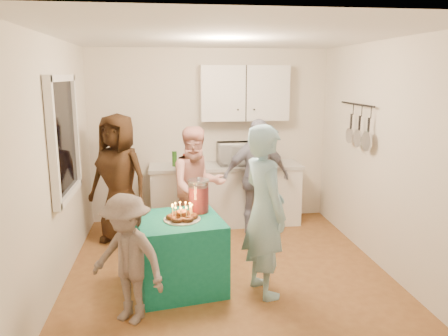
{
  "coord_description": "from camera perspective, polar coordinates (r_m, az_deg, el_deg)",
  "views": [
    {
      "loc": [
        -0.65,
        -4.58,
        2.21
      ],
      "look_at": [
        0.0,
        0.35,
        1.15
      ],
      "focal_mm": 35.0,
      "sensor_mm": 36.0,
      "label": 1
    }
  ],
  "objects": [
    {
      "name": "floor",
      "position": [
        5.13,
        0.53,
        -13.51
      ],
      "size": [
        4.0,
        4.0,
        0.0
      ],
      "primitive_type": "plane",
      "color": "brown",
      "rests_on": "ground"
    },
    {
      "name": "ceiling",
      "position": [
        4.64,
        0.59,
        16.86
      ],
      "size": [
        4.0,
        4.0,
        0.0
      ],
      "primitive_type": "plane",
      "color": "white",
      "rests_on": "floor"
    },
    {
      "name": "back_wall",
      "position": [
        6.67,
        -1.86,
        4.2
      ],
      "size": [
        3.6,
        3.6,
        0.0
      ],
      "primitive_type": "plane",
      "color": "silver",
      "rests_on": "floor"
    },
    {
      "name": "left_wall",
      "position": [
        4.81,
        -21.2,
        0.3
      ],
      "size": [
        4.0,
        4.0,
        0.0
      ],
      "primitive_type": "plane",
      "color": "silver",
      "rests_on": "floor"
    },
    {
      "name": "right_wall",
      "position": [
        5.27,
        20.32,
        1.34
      ],
      "size": [
        4.0,
        4.0,
        0.0
      ],
      "primitive_type": "plane",
      "color": "silver",
      "rests_on": "floor"
    },
    {
      "name": "window_night",
      "position": [
        5.05,
        -20.31,
        3.78
      ],
      "size": [
        0.04,
        1.0,
        1.2
      ],
      "primitive_type": "cube",
      "color": "black",
      "rests_on": "left_wall"
    },
    {
      "name": "counter",
      "position": [
        6.58,
        0.19,
        -3.65
      ],
      "size": [
        2.2,
        0.58,
        0.86
      ],
      "primitive_type": "cube",
      "color": "white",
      "rests_on": "floor"
    },
    {
      "name": "countertop",
      "position": [
        6.47,
        0.19,
        0.23
      ],
      "size": [
        2.24,
        0.62,
        0.05
      ],
      "primitive_type": "cube",
      "color": "beige",
      "rests_on": "counter"
    },
    {
      "name": "upper_cabinet",
      "position": [
        6.54,
        2.67,
        9.75
      ],
      "size": [
        1.3,
        0.3,
        0.8
      ],
      "primitive_type": "cube",
      "color": "white",
      "rests_on": "back_wall"
    },
    {
      "name": "pot_rack",
      "position": [
        5.82,
        16.65,
        5.52
      ],
      "size": [
        0.12,
        1.0,
        0.6
      ],
      "primitive_type": "cube",
      "color": "black",
      "rests_on": "right_wall"
    },
    {
      "name": "microwave",
      "position": [
        6.46,
        1.81,
        1.89
      ],
      "size": [
        0.6,
        0.42,
        0.32
      ],
      "primitive_type": "imported",
      "rotation": [
        0.0,
        0.0,
        0.04
      ],
      "color": "white",
      "rests_on": "countertop"
    },
    {
      "name": "party_table",
      "position": [
        4.69,
        -5.79,
        -10.99
      ],
      "size": [
        0.98,
        0.98,
        0.76
      ],
      "primitive_type": "cube",
      "rotation": [
        0.0,
        0.0,
        0.17
      ],
      "color": "#11725C",
      "rests_on": "floor"
    },
    {
      "name": "donut_cake",
      "position": [
        4.48,
        -5.51,
        -5.69
      ],
      "size": [
        0.38,
        0.38,
        0.18
      ],
      "primitive_type": null,
      "color": "#381C0C",
      "rests_on": "party_table"
    },
    {
      "name": "punch_jar",
      "position": [
        4.7,
        -3.34,
        -3.78
      ],
      "size": [
        0.22,
        0.22,
        0.34
      ],
      "primitive_type": "cylinder",
      "color": "#B80E1C",
      "rests_on": "party_table"
    },
    {
      "name": "man_birthday",
      "position": [
        4.41,
        5.31,
        -5.64
      ],
      "size": [
        0.57,
        0.73,
        1.75
      ],
      "primitive_type": "imported",
      "rotation": [
        0.0,
        0.0,
        1.84
      ],
      "color": "#97C9DC",
      "rests_on": "floor"
    },
    {
      "name": "woman_back_left",
      "position": [
        5.98,
        -13.57,
        -1.32
      ],
      "size": [
        1.0,
        0.88,
        1.73
      ],
      "primitive_type": "imported",
      "rotation": [
        0.0,
        0.0,
        -0.49
      ],
      "color": "#4E2E16",
      "rests_on": "floor"
    },
    {
      "name": "woman_back_center",
      "position": [
        5.69,
        -3.52,
        -2.48
      ],
      "size": [
        0.88,
        0.75,
        1.57
      ],
      "primitive_type": "imported",
      "rotation": [
        0.0,
        0.0,
        0.22
      ],
      "color": "#E07975",
      "rests_on": "floor"
    },
    {
      "name": "woman_back_right",
      "position": [
        6.08,
        4.21,
        -1.25
      ],
      "size": [
        1.01,
        0.53,
        1.63
      ],
      "primitive_type": "imported",
      "rotation": [
        0.0,
        0.0,
        0.15
      ],
      "color": "#11133A",
      "rests_on": "floor"
    },
    {
      "name": "child_near_left",
      "position": [
        4.08,
        -12.49,
        -11.51
      ],
      "size": [
        0.89,
        0.81,
        1.2
      ],
      "primitive_type": "imported",
      "rotation": [
        0.0,
        0.0,
        -0.61
      ],
      "color": "#645650",
      "rests_on": "floor"
    }
  ]
}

